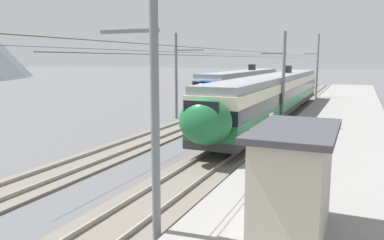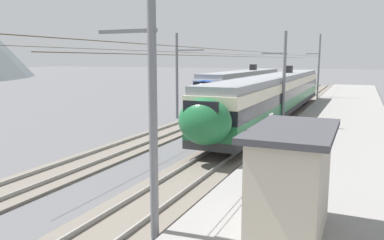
{
  "view_description": "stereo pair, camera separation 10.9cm",
  "coord_description": "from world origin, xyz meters",
  "views": [
    {
      "loc": [
        -18.86,
        -5.68,
        5.17
      ],
      "look_at": [
        0.37,
        2.73,
        1.82
      ],
      "focal_mm": 35.71,
      "sensor_mm": 36.0,
      "label": 1
    },
    {
      "loc": [
        -18.82,
        -5.78,
        5.17
      ],
      "look_at": [
        0.37,
        2.73,
        1.82
      ],
      "focal_mm": 35.71,
      "sensor_mm": 36.0,
      "label": 2
    }
  ],
  "objects": [
    {
      "name": "ground_plane",
      "position": [
        0.0,
        0.0,
        0.0
      ],
      "size": [
        400.0,
        400.0,
        0.0
      ],
      "primitive_type": "plane",
      "color": "#565659"
    },
    {
      "name": "platform_sign",
      "position": [
        -0.39,
        -1.83,
        1.96
      ],
      "size": [
        0.7,
        0.08,
        2.17
      ],
      "color": "#59595B",
      "rests_on": "platform_slab"
    },
    {
      "name": "handbag_near_sign",
      "position": [
        -1.04,
        -1.56,
        0.49
      ],
      "size": [
        0.32,
        0.18,
        0.37
      ],
      "color": "black",
      "rests_on": "platform_slab"
    },
    {
      "name": "catenary_mast_west",
      "position": [
        -9.89,
        -0.55,
        3.9
      ],
      "size": [
        43.05,
        1.82,
        7.43
      ],
      "color": "slate",
      "rests_on": "ground"
    },
    {
      "name": "catenary_mast_mid",
      "position": [
        9.02,
        -0.55,
        3.75
      ],
      "size": [
        43.05,
        1.82,
        7.15
      ],
      "color": "slate",
      "rests_on": "ground"
    },
    {
      "name": "catenary_mast_far_side",
      "position": [
        11.18,
        8.78,
        3.93
      ],
      "size": [
        43.05,
        2.7,
        7.4
      ],
      "color": "slate",
      "rests_on": "ground"
    },
    {
      "name": "track_near",
      "position": [
        0.0,
        0.86,
        0.07
      ],
      "size": [
        120.0,
        3.0,
        0.28
      ],
      "color": "#6B6359",
      "rests_on": "ground"
    },
    {
      "name": "platform_slab",
      "position": [
        0.0,
        -4.5,
        0.18
      ],
      "size": [
        120.0,
        7.1,
        0.36
      ],
      "primitive_type": "cube",
      "color": "gray",
      "rests_on": "ground"
    },
    {
      "name": "handbag_beside_passenger",
      "position": [
        -5.06,
        -2.95,
        0.5
      ],
      "size": [
        0.32,
        0.18,
        0.39
      ],
      "color": "black",
      "rests_on": "platform_slab"
    },
    {
      "name": "catenary_mast_east",
      "position": [
        32.54,
        -0.56,
        4.29
      ],
      "size": [
        43.05,
        1.82,
        8.34
      ],
      "color": "slate",
      "rests_on": "ground"
    },
    {
      "name": "track_far",
      "position": [
        0.0,
        6.58,
        0.07
      ],
      "size": [
        120.0,
        3.0,
        0.28
      ],
      "color": "#6B6359",
      "rests_on": "ground"
    },
    {
      "name": "train_near_platform",
      "position": [
        14.01,
        0.86,
        2.23
      ],
      "size": [
        34.3,
        2.9,
        4.27
      ],
      "color": "#2D2D30",
      "rests_on": "track_near"
    },
    {
      "name": "train_far_track",
      "position": [
        23.54,
        6.58,
        2.22
      ],
      "size": [
        25.02,
        2.94,
        4.27
      ],
      "color": "#2D2D30",
      "rests_on": "track_far"
    },
    {
      "name": "passenger_walking",
      "position": [
        -5.71,
        -2.73,
        1.31
      ],
      "size": [
        0.53,
        0.22,
        1.69
      ],
      "color": "#383842",
      "rests_on": "platform_slab"
    },
    {
      "name": "platform_shelter",
      "position": [
        -8.7,
        -4.22,
        1.91
      ],
      "size": [
        3.99,
        2.1,
        3.04
      ],
      "color": "#B7AD99",
      "rests_on": "platform_slab"
    },
    {
      "name": "potted_plant_platform_edge",
      "position": [
        4.94,
        -3.4,
        0.85
      ],
      "size": [
        0.53,
        0.53,
        0.83
      ],
      "color": "brown",
      "rests_on": "platform_slab"
    }
  ]
}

